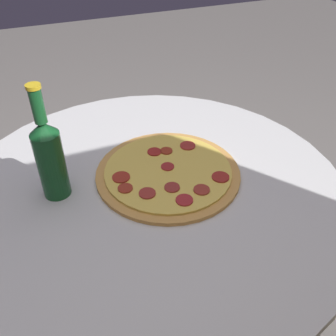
% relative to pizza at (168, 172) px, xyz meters
% --- Properties ---
extents(table, '(0.95, 0.95, 0.73)m').
position_rel_pizza_xyz_m(table, '(0.05, 0.02, -0.18)').
color(table, silver).
rests_on(table, ground_plane).
extents(pizza, '(0.36, 0.36, 0.02)m').
position_rel_pizza_xyz_m(pizza, '(0.00, 0.00, 0.00)').
color(pizza, '#C68E47').
rests_on(pizza, table).
extents(beer_bottle, '(0.06, 0.06, 0.27)m').
position_rel_pizza_xyz_m(beer_bottle, '(0.27, -0.03, 0.10)').
color(beer_bottle, '#144C23').
rests_on(beer_bottle, table).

